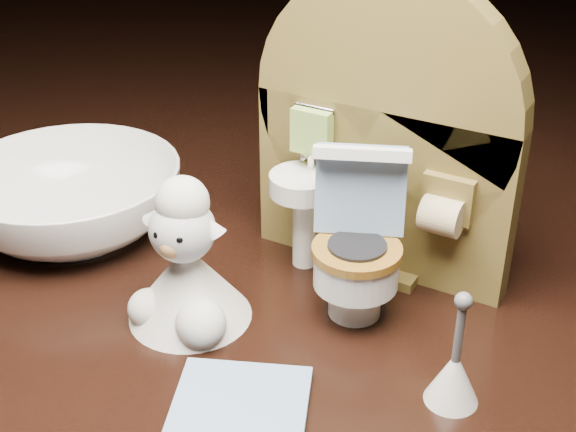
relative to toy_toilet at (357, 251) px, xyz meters
name	(u,v)px	position (x,y,z in m)	size (l,w,h in m)	color
backdrop_panel	(383,147)	(-0.01, 0.04, 0.04)	(0.13, 0.05, 0.15)	brown
toy_toilet	(357,251)	(0.00, 0.00, 0.00)	(0.05, 0.06, 0.08)	white
bath_mat	(241,402)	(-0.01, -0.09, -0.03)	(0.05, 0.04, 0.00)	#7591B5
toilet_brush	(454,373)	(0.06, -0.04, -0.02)	(0.02, 0.02, 0.05)	white
plush_lamb	(186,272)	(-0.06, -0.05, 0.00)	(0.06, 0.06, 0.07)	silver
ceramic_bowl	(71,199)	(-0.16, -0.01, -0.01)	(0.12, 0.12, 0.04)	white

